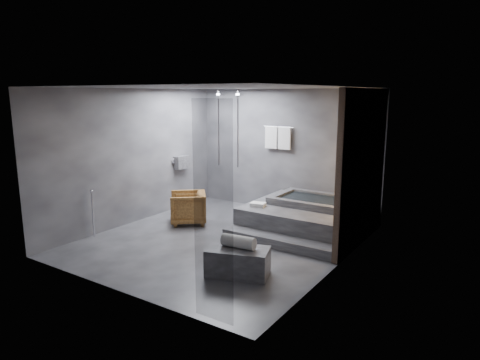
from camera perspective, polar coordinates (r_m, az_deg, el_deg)
The scene contains 7 objects.
room at distance 7.68m, azimuth 0.93°, elevation 4.24°, with size 5.00×5.04×2.82m.
tub_deck at distance 8.72m, azimuth 8.83°, elevation -4.96°, with size 2.20×2.00×0.50m, color #313133.
tub_step at distance 7.76m, azimuth 5.12°, elevation -8.21°, with size 2.20×0.36×0.18m, color #313133.
concrete_bench at distance 6.56m, azimuth -0.28°, elevation -10.83°, with size 0.92×0.51×0.42m, color #343437.
driftwood_chair at distance 9.08m, azimuth -6.95°, elevation -3.69°, with size 0.72×0.74×0.67m, color #4F2F13.
rolled_towel at distance 6.49m, azimuth -0.20°, elevation -8.22°, with size 0.19×0.19×0.53m, color silver.
deck_towel at distance 8.49m, azimuth 2.40°, elevation -3.28°, with size 0.28×0.21×0.08m, color white.
Camera 1 is at (4.48, -6.19, 2.70)m, focal length 32.00 mm.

